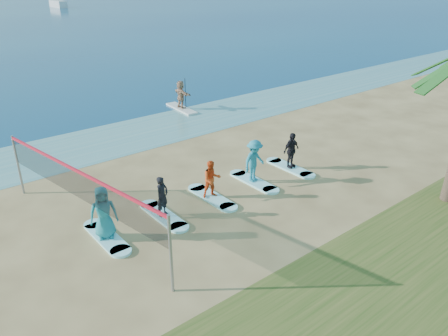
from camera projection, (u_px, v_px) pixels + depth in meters
ground at (248, 215)px, 16.25m from camera, size 600.00×600.00×0.00m
shallow_water at (119, 138)px, 23.66m from camera, size 600.00×600.00×0.00m
volleyball_net at (78, 184)px, 14.36m from camera, size 1.58×8.97×2.50m
paddleboard at (181, 109)px, 28.51m from camera, size 0.93×3.05×0.12m
paddleboarder at (181, 94)px, 28.12m from camera, size 0.54×1.65×1.77m
boat_offshore_b at (59, 8)px, 104.30m from camera, size 2.15×6.37×1.56m
surfboard_0 at (107, 237)px, 14.85m from camera, size 0.70×2.20×0.09m
student_0 at (103, 212)px, 14.45m from camera, size 1.06×0.87×1.86m
surfboard_1 at (164, 216)px, 16.15m from camera, size 0.70×2.20×0.09m
student_1 at (162, 196)px, 15.81m from camera, size 0.66×0.55×1.53m
surfboard_2 at (212, 197)px, 17.44m from camera, size 0.70×2.20×0.09m
student_2 at (212, 179)px, 17.11m from camera, size 0.89×0.78×1.53m
surfboard_3 at (254, 182)px, 18.74m from camera, size 0.70×2.20×0.09m
student_3 at (254, 161)px, 18.34m from camera, size 1.30×0.89×1.85m
surfboard_4 at (290, 168)px, 20.04m from camera, size 0.70×2.20×0.09m
student_4 at (291, 150)px, 19.68m from camera, size 0.98×0.45×1.65m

